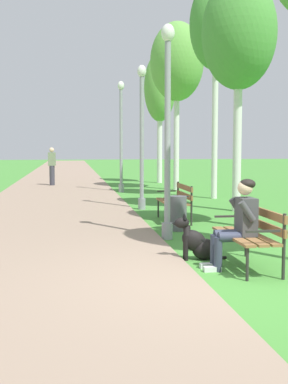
{
  "coord_description": "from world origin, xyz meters",
  "views": [
    {
      "loc": [
        -1.87,
        -5.94,
        1.69
      ],
      "look_at": [
        -0.6,
        2.73,
        0.9
      ],
      "focal_mm": 47.19,
      "sensor_mm": 36.0,
      "label": 1
    }
  ],
  "objects": [
    {
      "name": "birch_tree_fifth",
      "position": [
        2.23,
        13.36,
        4.9
      ],
      "size": [
        2.05,
        2.25,
        6.45
      ],
      "color": "silver",
      "rests_on": "ground"
    },
    {
      "name": "lamp_post_near",
      "position": [
        -0.13,
        3.02,
        2.0
      ],
      "size": [
        0.24,
        0.24,
        3.85
      ],
      "color": "gray",
      "rests_on": "ground"
    },
    {
      "name": "person_seated_on_near_bench",
      "position": [
        0.41,
        0.67,
        0.68
      ],
      "size": [
        0.74,
        0.49,
        1.25
      ],
      "color": "#33384C",
      "rests_on": "ground"
    },
    {
      "name": "ground_plane",
      "position": [
        0.0,
        0.0,
        0.0
      ],
      "size": [
        120.0,
        120.0,
        0.0
      ],
      "primitive_type": "plane",
      "color": "#478E38"
    },
    {
      "name": "park_bench_near",
      "position": [
        0.62,
        0.73,
        0.51
      ],
      "size": [
        0.55,
        1.5,
        0.85
      ],
      "color": "olive",
      "rests_on": "ground"
    },
    {
      "name": "pedestrian_distant",
      "position": [
        -2.65,
        15.9,
        0.84
      ],
      "size": [
        0.32,
        0.22,
        1.65
      ],
      "color": "#383842",
      "rests_on": "ground"
    },
    {
      "name": "dog_black",
      "position": [
        -0.01,
        1.3,
        0.26
      ],
      "size": [
        0.83,
        0.31,
        0.71
      ],
      "color": "black",
      "rests_on": "ground"
    },
    {
      "name": "park_bench_mid",
      "position": [
        0.5,
        5.19,
        0.51
      ],
      "size": [
        0.55,
        1.5,
        0.85
      ],
      "color": "olive",
      "rests_on": "ground"
    },
    {
      "name": "birch_tree_sixth",
      "position": [
        2.24,
        17.16,
        4.33
      ],
      "size": [
        1.45,
        1.58,
        5.96
      ],
      "color": "silver",
      "rests_on": "ground"
    },
    {
      "name": "birch_tree_fourth",
      "position": [
        2.76,
        9.93,
        5.49
      ],
      "size": [
        1.69,
        1.68,
        6.99
      ],
      "color": "silver",
      "rests_on": "ground"
    },
    {
      "name": "paved_path",
      "position": [
        -2.31,
        24.0,
        0.02
      ],
      "size": [
        4.13,
        60.0,
        0.04
      ],
      "primitive_type": "cube",
      "color": "gray",
      "rests_on": "ground"
    },
    {
      "name": "birch_tree_third",
      "position": [
        2.43,
        6.73,
        4.54
      ],
      "size": [
        1.91,
        1.96,
        6.01
      ],
      "color": "silver",
      "rests_on": "ground"
    },
    {
      "name": "lamp_post_far",
      "position": [
        -0.01,
        12.6,
        2.1
      ],
      "size": [
        0.24,
        0.24,
        4.06
      ],
      "color": "gray",
      "rests_on": "ground"
    },
    {
      "name": "litter_bin",
      "position": [
        0.26,
        3.93,
        0.35
      ],
      "size": [
        0.36,
        0.36,
        0.7
      ],
      "primitive_type": "cylinder",
      "color": "#515156",
      "rests_on": "ground"
    },
    {
      "name": "lamp_post_mid",
      "position": [
        0.02,
        7.42,
        1.98
      ],
      "size": [
        0.24,
        0.24,
        3.83
      ],
      "color": "gray",
      "rests_on": "ground"
    }
  ]
}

